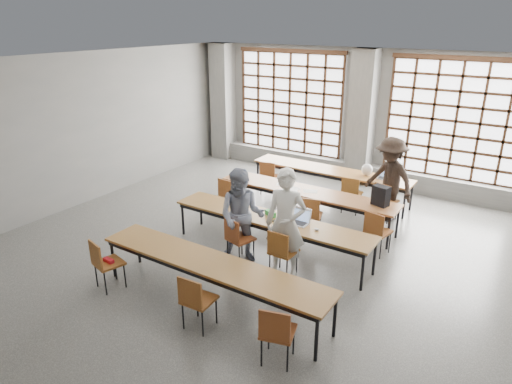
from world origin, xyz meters
TOP-DOWN VIEW (x-y plane):
  - floor at (0.00, 0.00)m, footprint 11.00×11.00m
  - ceiling at (0.00, 0.00)m, footprint 11.00×11.00m
  - wall_back at (0.00, 5.50)m, footprint 10.00×0.00m
  - wall_left at (-5.00, 0.00)m, footprint 0.00×11.00m
  - column_left at (-4.50, 5.22)m, footprint 0.60×0.55m
  - column_mid at (0.00, 5.22)m, footprint 0.60×0.55m
  - window_left at (-2.25, 5.42)m, footprint 3.32×0.12m
  - window_right at (2.25, 5.42)m, footprint 3.32×0.12m
  - sill_ledge at (0.00, 5.30)m, footprint 9.80×0.35m
  - desk_row_a at (-0.15, 3.73)m, footprint 4.00×0.70m
  - desk_row_b at (0.01, 2.13)m, footprint 4.00×0.70m
  - desk_row_c at (0.11, 0.48)m, footprint 4.00×0.70m
  - desk_row_d at (0.21, -1.41)m, footprint 4.00×0.70m
  - chair_back_left at (-1.53, 3.10)m, footprint 0.50×0.50m
  - chair_back_mid at (0.66, 3.10)m, footprint 0.46×0.46m
  - chair_back_right at (1.43, 3.10)m, footprint 0.51×0.52m
  - chair_mid_left at (-1.60, 1.50)m, footprint 0.45×0.46m
  - chair_mid_centre at (0.43, 1.50)m, footprint 0.52×0.52m
  - chair_mid_right at (1.80, 1.50)m, footprint 0.49×0.49m
  - chair_front_left at (-0.21, -0.15)m, footprint 0.52×0.52m
  - chair_front_right at (0.71, -0.15)m, footprint 0.43×0.43m
  - chair_near_left at (-1.51, -2.04)m, footprint 0.51×0.52m
  - chair_near_mid at (0.41, -2.04)m, footprint 0.44×0.45m
  - chair_near_right at (1.73, -2.04)m, footprint 0.52×0.52m
  - student_male at (0.71, -0.02)m, footprint 0.79×0.62m
  - student_female at (-0.19, -0.02)m, footprint 1.04×0.94m
  - student_back at (1.45, 3.23)m, footprint 1.37×1.09m
  - laptop_front at (0.66, 0.59)m, footprint 0.36×0.31m
  - laptop_back at (1.19, 3.84)m, footprint 0.38×0.33m
  - mouse at (1.06, 0.46)m, footprint 0.12×0.10m
  - green_box at (0.06, 0.56)m, footprint 0.26×0.19m
  - phone at (0.29, 0.38)m, footprint 0.13×0.06m
  - paper_sheet_a at (-0.59, 2.18)m, footprint 0.35×0.31m
  - paper_sheet_b at (-0.29, 2.08)m, footprint 0.31×0.23m
  - paper_sheet_c at (0.11, 2.13)m, footprint 0.36×0.31m
  - backpack at (1.61, 2.18)m, footprint 0.36×0.28m
  - plastic_bag at (0.75, 3.78)m, footprint 0.27×0.22m
  - red_pouch at (-1.49, -1.96)m, footprint 0.20×0.09m

SIDE VIEW (x-z plane):
  - floor at x=0.00m, z-range 0.00..0.00m
  - sill_ledge at x=0.00m, z-range 0.00..0.50m
  - red_pouch at x=-1.49m, z-range 0.47..0.53m
  - chair_back_left at x=-1.53m, z-range 0.10..0.98m
  - chair_back_mid at x=0.66m, z-range 0.10..0.98m
  - chair_back_right at x=1.43m, z-range 0.10..0.98m
  - chair_mid_left at x=-1.60m, z-range 0.10..0.98m
  - chair_mid_centre at x=0.43m, z-range 0.10..0.98m
  - chair_mid_right at x=1.80m, z-range 0.10..0.98m
  - chair_front_left at x=-0.21m, z-range 0.10..0.98m
  - chair_front_right at x=0.71m, z-range 0.10..0.98m
  - chair_near_left at x=-1.51m, z-range 0.10..0.98m
  - chair_near_mid at x=0.41m, z-range 0.10..0.98m
  - chair_near_right at x=1.73m, z-range 0.10..0.98m
  - desk_row_a at x=-0.15m, z-range 0.30..1.03m
  - desk_row_b at x=0.01m, z-range 0.30..1.03m
  - desk_row_c at x=0.11m, z-range 0.30..1.03m
  - desk_row_d at x=0.21m, z-range 0.30..1.03m
  - paper_sheet_a at x=-0.59m, z-range 0.73..0.73m
  - paper_sheet_b at x=-0.29m, z-range 0.73..0.73m
  - paper_sheet_c at x=0.11m, z-range 0.73..0.73m
  - phone at x=0.29m, z-range 0.73..0.74m
  - mouse at x=1.06m, z-range 0.73..0.77m
  - green_box at x=0.06m, z-range 0.73..0.82m
  - laptop_front at x=0.66m, z-range 0.66..0.92m
  - laptop_back at x=1.19m, z-range 0.66..0.92m
  - plastic_bag at x=0.75m, z-range 0.73..1.02m
  - student_female at x=-0.19m, z-range 0.00..1.76m
  - student_back at x=1.45m, z-range 0.00..1.86m
  - backpack at x=1.61m, z-range 0.73..1.13m
  - student_male at x=0.71m, z-range 0.00..1.91m
  - wall_back at x=0.00m, z-range -3.25..6.75m
  - wall_left at x=-5.00m, z-range -3.75..7.25m
  - column_left at x=-4.50m, z-range 0.00..3.50m
  - column_mid at x=0.00m, z-range 0.00..3.50m
  - window_left at x=-2.25m, z-range 0.40..3.40m
  - window_right at x=2.25m, z-range 0.40..3.40m
  - ceiling at x=0.00m, z-range 3.50..3.50m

